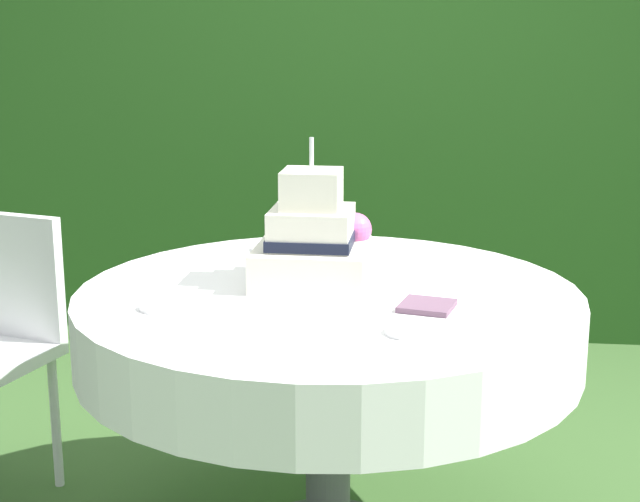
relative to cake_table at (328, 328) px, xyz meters
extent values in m
cube|color=#28561E|center=(0.00, 2.12, 0.47)|extent=(5.16, 0.40, 2.27)
cylinder|color=#4C4C51|center=(0.00, 0.00, -0.30)|extent=(0.13, 0.13, 0.75)
cylinder|color=brown|center=(0.00, 0.00, 0.09)|extent=(1.32, 1.32, 0.03)
cylinder|color=white|center=(0.00, 0.00, 0.01)|extent=(1.35, 1.35, 0.19)
cube|color=silver|center=(-0.05, 0.07, 0.16)|extent=(0.31, 0.31, 0.10)
cube|color=silver|center=(-0.05, 0.07, 0.26)|extent=(0.22, 0.22, 0.10)
cube|color=black|center=(-0.05, 0.07, 0.23)|extent=(0.23, 0.23, 0.03)
cube|color=silver|center=(-0.05, 0.07, 0.37)|extent=(0.16, 0.16, 0.10)
sphere|color=#C6599E|center=(0.06, 0.18, 0.24)|extent=(0.09, 0.09, 0.09)
cylinder|color=silver|center=(-0.05, 0.07, 0.46)|extent=(0.01, 0.01, 0.09)
cylinder|color=white|center=(-0.23, 0.44, 0.11)|extent=(0.11, 0.11, 0.01)
cylinder|color=white|center=(0.22, -0.34, 0.11)|extent=(0.11, 0.11, 0.01)
cylinder|color=white|center=(-0.40, -0.21, 0.11)|extent=(0.11, 0.11, 0.01)
cube|color=#6B4C60|center=(0.26, -0.14, 0.11)|extent=(0.16, 0.16, 0.01)
cylinder|color=white|center=(-0.91, 0.30, -0.45)|extent=(0.03, 0.03, 0.45)
cube|color=white|center=(-1.06, 0.36, 0.02)|extent=(0.40, 0.15, 0.40)
camera|label=1|loc=(0.24, -2.44, 0.81)|focal=53.51mm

